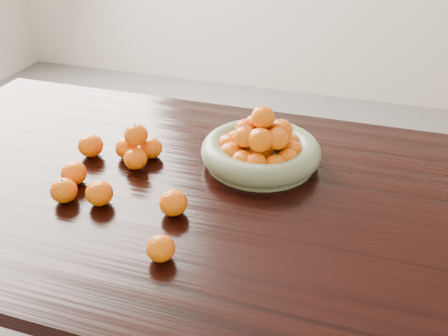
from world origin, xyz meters
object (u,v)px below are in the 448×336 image
(dining_table, at_px, (229,221))
(loose_orange_0, at_px, (64,191))
(fruit_bowl, at_px, (261,148))
(orange_pyramid, at_px, (137,147))

(dining_table, relative_size, loose_orange_0, 31.26)
(fruit_bowl, distance_m, loose_orange_0, 0.51)
(fruit_bowl, height_order, loose_orange_0, fruit_bowl)
(dining_table, distance_m, fruit_bowl, 0.21)
(orange_pyramid, xyz_separation_m, loose_orange_0, (-0.08, -0.23, -0.01))
(dining_table, relative_size, orange_pyramid, 15.56)
(orange_pyramid, bearing_deg, fruit_bowl, 15.81)
(dining_table, height_order, loose_orange_0, loose_orange_0)
(dining_table, bearing_deg, orange_pyramid, 165.80)
(fruit_bowl, distance_m, orange_pyramid, 0.33)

